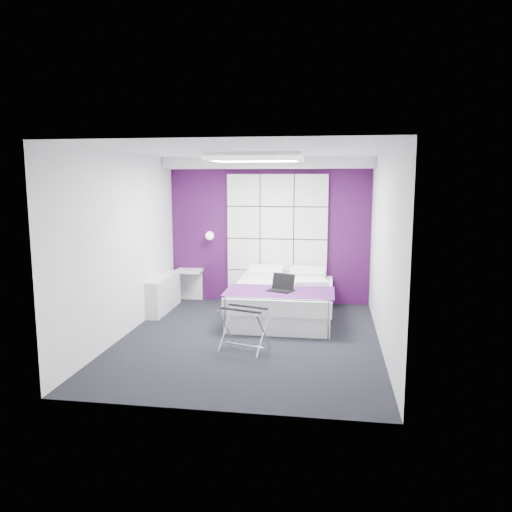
{
  "coord_description": "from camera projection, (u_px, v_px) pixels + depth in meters",
  "views": [
    {
      "loc": [
        1.1,
        -6.64,
        2.24
      ],
      "look_at": [
        0.04,
        0.35,
        1.13
      ],
      "focal_mm": 35.0,
      "sensor_mm": 36.0,
      "label": 1
    }
  ],
  "objects": [
    {
      "name": "ceiling",
      "position": [
        249.0,
        151.0,
        6.6
      ],
      "size": [
        4.4,
        4.4,
        0.0
      ],
      "primitive_type": "plane",
      "rotation": [
        3.14,
        0.0,
        0.0
      ],
      "color": "white",
      "rests_on": "wall_back"
    },
    {
      "name": "wall_right",
      "position": [
        384.0,
        251.0,
        6.53
      ],
      "size": [
        0.0,
        4.4,
        4.4
      ],
      "primitive_type": "plane",
      "rotation": [
        1.57,
        0.0,
        -1.57
      ],
      "color": "white",
      "rests_on": "floor"
    },
    {
      "name": "headboard",
      "position": [
        277.0,
        239.0,
        8.89
      ],
      "size": [
        1.8,
        0.08,
        2.3
      ],
      "primitive_type": null,
      "color": "silver",
      "rests_on": "wall_back"
    },
    {
      "name": "wall_left",
      "position": [
        124.0,
        245.0,
        7.07
      ],
      "size": [
        0.0,
        4.4,
        4.4
      ],
      "primitive_type": "plane",
      "rotation": [
        1.57,
        0.0,
        1.57
      ],
      "color": "white",
      "rests_on": "floor"
    },
    {
      "name": "soffit",
      "position": [
        267.0,
        163.0,
        8.52
      ],
      "size": [
        3.58,
        0.5,
        0.2
      ],
      "primitive_type": "cube",
      "color": "silver",
      "rests_on": "wall_back"
    },
    {
      "name": "floor",
      "position": [
        249.0,
        339.0,
        7.0
      ],
      "size": [
        4.4,
        4.4,
        0.0
      ],
      "primitive_type": "plane",
      "color": "black",
      "rests_on": "ground"
    },
    {
      "name": "nightstand",
      "position": [
        189.0,
        271.0,
        9.1
      ],
      "size": [
        0.47,
        0.36,
        0.05
      ],
      "primitive_type": "cube",
      "color": "silver",
      "rests_on": "wall_back"
    },
    {
      "name": "wall_lamp",
      "position": [
        210.0,
        235.0,
        8.98
      ],
      "size": [
        0.15,
        0.15,
        0.15
      ],
      "primitive_type": "sphere",
      "color": "white",
      "rests_on": "wall_back"
    },
    {
      "name": "accent_wall",
      "position": [
        269.0,
        231.0,
        8.94
      ],
      "size": [
        3.58,
        0.02,
        2.58
      ],
      "primitive_type": "cube",
      "color": "#3D0E3F",
      "rests_on": "wall_back"
    },
    {
      "name": "luggage_rack",
      "position": [
        245.0,
        329.0,
        6.54
      ],
      "size": [
        0.57,
        0.42,
        0.56
      ],
      "rotation": [
        0.0,
        0.0,
        -0.3
      ],
      "color": "silver",
      "rests_on": "floor"
    },
    {
      "name": "laptop",
      "position": [
        281.0,
        287.0,
        7.55
      ],
      "size": [
        0.36,
        0.26,
        0.26
      ],
      "rotation": [
        0.0,
        0.0,
        -0.36
      ],
      "color": "black",
      "rests_on": "bed"
    },
    {
      "name": "wall_back",
      "position": [
        269.0,
        231.0,
        8.95
      ],
      "size": [
        3.6,
        0.0,
        3.6
      ],
      "primitive_type": "plane",
      "rotation": [
        1.57,
        0.0,
        0.0
      ],
      "color": "white",
      "rests_on": "floor"
    },
    {
      "name": "skylight",
      "position": [
        256.0,
        156.0,
        7.19
      ],
      "size": [
        1.36,
        0.86,
        0.12
      ],
      "primitive_type": null,
      "color": "white",
      "rests_on": "ceiling"
    },
    {
      "name": "bed",
      "position": [
        283.0,
        300.0,
        8.03
      ],
      "size": [
        1.64,
        1.97,
        0.69
      ],
      "color": "silver",
      "rests_on": "floor"
    },
    {
      "name": "radiator",
      "position": [
        164.0,
        294.0,
        8.47
      ],
      "size": [
        0.22,
        1.2,
        0.6
      ],
      "primitive_type": "cube",
      "color": "silver",
      "rests_on": "floor"
    }
  ]
}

